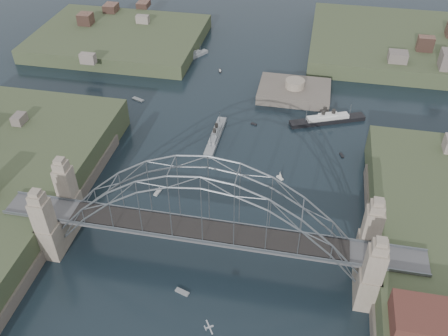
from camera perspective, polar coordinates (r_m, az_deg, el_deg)
ground at (r=102.32m, az=-2.00°, el=-10.62°), size 500.00×500.00×0.00m
bridge at (r=93.30m, az=-2.17°, el=-5.70°), size 84.00×13.80×24.60m
headland_nw at (r=191.04m, az=-12.13°, el=14.15°), size 60.00×45.00×9.00m
headland_ne at (r=193.65m, az=20.78°, el=12.92°), size 70.00×55.00×9.50m
fort_island at (r=155.56m, az=8.18°, el=8.31°), size 22.00×16.00×9.40m
naval_cruiser_near at (r=133.84m, az=-1.01°, el=3.79°), size 2.67×18.37×5.50m
naval_cruiser_far at (r=176.46m, az=-3.84°, el=12.90°), size 9.51×13.26×4.89m
ocean_liner at (r=143.69m, az=12.04°, el=5.56°), size 21.66×11.44×5.46m
aeroplane at (r=84.77m, az=-1.84°, el=-18.20°), size 1.81×2.56×0.42m
small_boat_a at (r=117.76m, az=-7.76°, el=-2.80°), size 1.51×2.97×0.45m
small_boat_b at (r=120.87m, az=6.60°, el=-0.90°), size 1.92×1.76×2.38m
small_boat_c at (r=97.23m, az=-4.93°, el=-14.31°), size 2.98×1.75×0.45m
small_boat_d at (r=131.55m, az=13.63°, el=1.45°), size 1.26×1.99×0.45m
small_boat_e at (r=153.78m, az=-10.07°, el=7.92°), size 4.20×2.77×0.45m
small_boat_f at (r=140.13m, az=3.52°, el=5.15°), size 1.86×1.18×0.45m
small_boat_h at (r=167.51m, az=-0.47°, el=11.32°), size 1.25×2.05×1.43m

